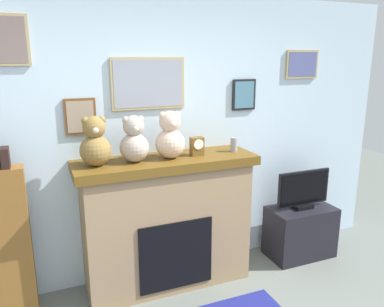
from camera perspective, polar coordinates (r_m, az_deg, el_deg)
The scene contains 10 objects.
back_wall at distance 3.52m, azimuth -6.89°, elevation 1.94°, with size 5.20×0.15×2.60m.
fireplace at distance 3.49m, azimuth -3.76°, elevation -10.16°, with size 1.59×0.53×1.21m.
bookshelf at distance 3.37m, azimuth -26.63°, elevation -11.45°, with size 0.41×0.16×1.45m.
tv_stand at distance 4.23m, azimuth 15.95°, elevation -11.22°, with size 0.68×0.40×0.54m, color black.
television at distance 4.06m, azimuth 16.41°, elevation -5.33°, with size 0.60×0.14×0.40m.
candle_jar at distance 3.51m, azimuth 6.33°, elevation 1.35°, with size 0.07×0.07×0.13m, color gray.
mantel_clock at distance 3.35m, azimuth 0.75°, elevation 1.10°, with size 0.11×0.08×0.16m.
teddy_bear_grey at distance 3.10m, azimuth -14.38°, elevation 1.44°, with size 0.25×0.25×0.40m.
teddy_bear_tan at distance 3.15m, azimuth -8.71°, elevation 1.84°, with size 0.24×0.24×0.39m.
teddy_bear_brown at distance 3.24m, azimuth -3.32°, elevation 2.48°, with size 0.25×0.25×0.41m.
Camera 1 is at (-0.90, -1.31, 2.05)m, focal length 35.43 mm.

